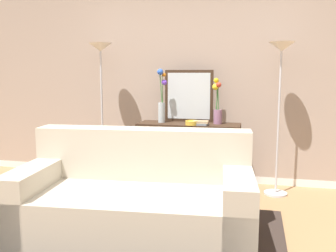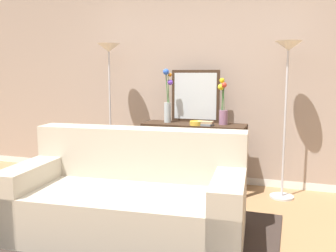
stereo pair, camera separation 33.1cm
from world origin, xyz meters
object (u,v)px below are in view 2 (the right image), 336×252
at_px(book_row_under_console, 166,181).
at_px(floor_lamp_left, 109,74).
at_px(fruit_bowl, 196,123).
at_px(couch, 130,199).
at_px(vase_short_flowers, 223,105).
at_px(wall_mirror, 195,96).
at_px(vase_tall_flowers, 168,99).
at_px(floor_lamp_right, 287,76).
at_px(book_stack, 205,123).
at_px(console_table, 194,144).

bearing_deg(book_row_under_console, floor_lamp_left, 179.86).
bearing_deg(fruit_bowl, couch, -101.57).
height_order(floor_lamp_left, vase_short_flowers, floor_lamp_left).
height_order(wall_mirror, vase_tall_flowers, vase_tall_flowers).
distance_m(floor_lamp_right, vase_tall_flowers, 1.38).
bearing_deg(floor_lamp_left, book_stack, -5.11).
bearing_deg(vase_tall_flowers, floor_lamp_left, -179.75).
distance_m(book_stack, book_row_under_console, 0.91).
relative_size(floor_lamp_left, wall_mirror, 2.77).
bearing_deg(book_row_under_console, vase_short_flowers, 3.24).
height_order(couch, wall_mirror, wall_mirror).
xyz_separation_m(couch, console_table, (0.20, 1.38, 0.24)).
distance_m(floor_lamp_left, fruit_bowl, 1.29).
bearing_deg(floor_lamp_right, wall_mirror, 171.28).
bearing_deg(vase_short_flowers, console_table, -173.38).
height_order(floor_lamp_left, book_row_under_console, floor_lamp_left).
bearing_deg(fruit_bowl, book_stack, 8.78).
xyz_separation_m(vase_short_flowers, book_row_under_console, (-0.67, -0.04, -0.95)).
relative_size(floor_lamp_right, book_stack, 8.42).
relative_size(wall_mirror, book_stack, 3.08).
height_order(floor_lamp_right, wall_mirror, floor_lamp_right).
xyz_separation_m(vase_short_flowers, book_stack, (-0.18, -0.15, -0.20)).
relative_size(wall_mirror, fruit_bowl, 4.16).
distance_m(couch, floor_lamp_right, 2.12).
xyz_separation_m(couch, vase_tall_flowers, (-0.13, 1.39, 0.76)).
bearing_deg(vase_tall_flowers, wall_mirror, 27.59).
bearing_deg(couch, wall_mirror, 83.81).
relative_size(fruit_bowl, book_row_under_console, 0.50).
relative_size(floor_lamp_left, vase_short_flowers, 3.26).
xyz_separation_m(couch, wall_mirror, (0.17, 1.55, 0.79)).
bearing_deg(book_stack, floor_lamp_left, 174.89).
distance_m(floor_lamp_right, fruit_bowl, 1.10).
relative_size(book_stack, book_row_under_console, 0.68).
relative_size(console_table, floor_lamp_right, 0.70).
xyz_separation_m(console_table, book_row_under_console, (-0.34, 0.00, -0.49)).
bearing_deg(floor_lamp_left, book_row_under_console, -0.14).
xyz_separation_m(floor_lamp_right, vase_tall_flowers, (-1.35, 0.00, -0.27)).
bearing_deg(vase_tall_flowers, console_table, -0.90).
bearing_deg(floor_lamp_left, vase_short_flowers, 1.45).
height_order(console_table, floor_lamp_right, floor_lamp_right).
bearing_deg(book_stack, book_row_under_console, 167.50).
bearing_deg(book_stack, vase_short_flowers, 40.06).
xyz_separation_m(console_table, book_stack, (0.15, -0.11, 0.27)).
bearing_deg(vase_short_flowers, book_stack, -139.94).
relative_size(couch, floor_lamp_right, 1.18).
bearing_deg(couch, console_table, 81.78).
distance_m(floor_lamp_left, book_row_under_console, 1.51).
bearing_deg(vase_tall_flowers, couch, -84.52).
distance_m(vase_tall_flowers, book_row_under_console, 1.02).
bearing_deg(wall_mirror, book_stack, -56.00).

